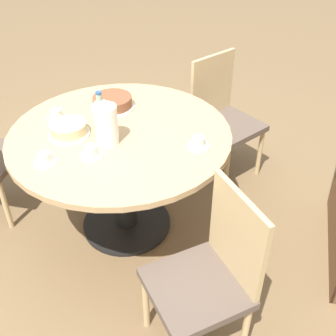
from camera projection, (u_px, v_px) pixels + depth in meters
name	position (u px, v px, depth m)	size (l,w,h in m)	color
ground_plane	(127.00, 224.00, 2.87)	(14.00, 14.00, 0.00)	brown
dining_table	(121.00, 155.00, 2.52)	(1.29, 1.29, 0.74)	black
chair_a	(209.00, 275.00, 1.93)	(0.59, 0.59, 0.90)	tan
chair_b	(223.00, 116.00, 3.10)	(0.58, 0.58, 0.90)	tan
coffee_pot	(106.00, 123.00, 2.27)	(0.12, 0.12, 0.26)	white
water_bottle	(101.00, 116.00, 2.37)	(0.07, 0.07, 0.25)	#99C6A3
cake_main	(112.00, 102.00, 2.64)	(0.27, 0.27, 0.07)	white
cake_second	(68.00, 129.00, 2.39)	(0.24, 0.24, 0.07)	white
cup_a	(199.00, 143.00, 2.29)	(0.12, 0.12, 0.06)	white
cup_b	(45.00, 159.00, 2.17)	(0.12, 0.12, 0.06)	white
cup_c	(57.00, 115.00, 2.54)	(0.12, 0.12, 0.06)	white
cup_d	(91.00, 152.00, 2.22)	(0.12, 0.12, 0.06)	white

